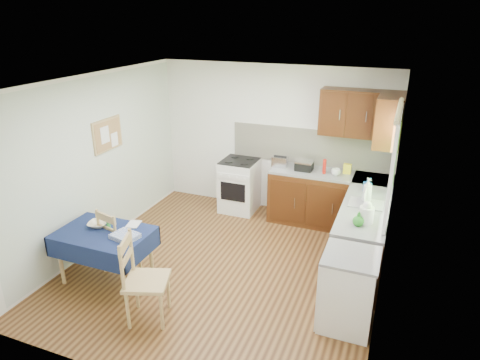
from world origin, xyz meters
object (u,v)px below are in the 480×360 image
at_px(dining_table, 104,239).
at_px(dish_rack, 366,203).
at_px(sandwich_press, 304,165).
at_px(chair_near, 142,277).
at_px(kettle, 367,214).
at_px(chair_far, 117,239).
at_px(toaster, 280,162).

height_order(dining_table, dish_rack, dish_rack).
distance_m(sandwich_press, dish_rack, 1.47).
xyz_separation_m(chair_near, kettle, (2.19, 1.50, 0.48)).
bearing_deg(chair_far, sandwich_press, -114.53).
relative_size(toaster, sandwich_press, 0.93).
xyz_separation_m(dining_table, kettle, (3.05, 1.03, 0.44)).
bearing_deg(chair_far, kettle, -150.72).
bearing_deg(chair_far, toaster, -108.08).
relative_size(toaster, kettle, 0.87).
distance_m(chair_far, kettle, 3.19).
bearing_deg(sandwich_press, toaster, 173.65).
xyz_separation_m(dining_table, dish_rack, (3.00, 1.58, 0.33)).
xyz_separation_m(chair_near, sandwich_press, (1.06, 3.06, 0.43)).
bearing_deg(chair_far, dish_rack, -141.09).
relative_size(chair_far, dish_rack, 2.10).
distance_m(dining_table, chair_far, 0.23).
bearing_deg(kettle, toaster, 134.45).
bearing_deg(chair_far, chair_near, 155.23).
bearing_deg(chair_near, kettle, -74.97).
height_order(chair_far, toaster, toaster).
xyz_separation_m(toaster, dish_rack, (1.48, -1.01, -0.06)).
height_order(sandwich_press, dish_rack, dish_rack).
bearing_deg(kettle, dining_table, -161.37).
bearing_deg(sandwich_press, chair_far, -134.59).
bearing_deg(kettle, sandwich_press, 125.90).
xyz_separation_m(dining_table, chair_near, (0.87, -0.47, -0.04)).
xyz_separation_m(chair_far, toaster, (1.50, 2.39, 0.50)).
bearing_deg(toaster, dining_table, -116.57).
height_order(toaster, sandwich_press, toaster).
relative_size(chair_near, sandwich_press, 3.87).
xyz_separation_m(chair_far, sandwich_press, (1.90, 2.38, 0.49)).
distance_m(chair_near, dish_rack, 2.99).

